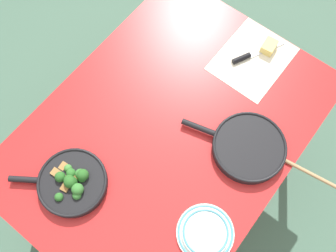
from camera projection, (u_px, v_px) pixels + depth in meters
ground_plane at (168, 174)px, 2.24m from camera, size 14.00×14.00×0.00m
dining_table_red at (168, 134)px, 1.61m from camera, size 1.34×0.98×0.76m
skillet_broccoli at (72, 182)px, 1.43m from camera, size 0.28×0.34×0.08m
skillet_eggs at (248, 147)px, 1.48m from camera, size 0.29×0.43×0.04m
wooden_spoon at (287, 161)px, 1.48m from camera, size 0.08×0.39×0.02m
parchment_sheet at (253, 59)px, 1.66m from camera, size 0.35×0.28×0.00m
grater_knife at (251, 55)px, 1.66m from camera, size 0.24×0.14×0.02m
cheese_block at (269, 47)px, 1.66m from camera, size 0.08×0.06×0.04m
dinner_plate_stack at (205, 233)px, 1.37m from camera, size 0.21×0.21×0.03m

